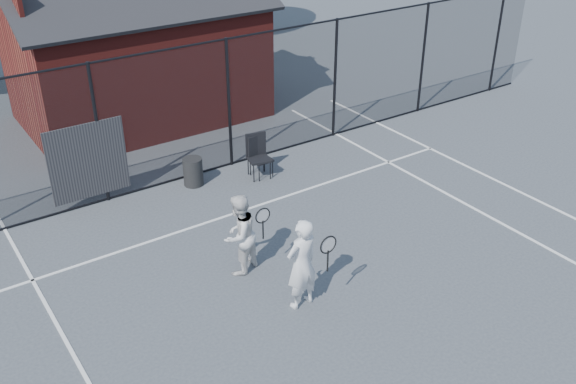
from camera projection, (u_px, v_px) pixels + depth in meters
ground at (327, 287)px, 10.93m from camera, size 80.00×80.00×0.00m
court_lines at (379, 329)px, 9.97m from camera, size 11.02×18.00×0.01m
fence at (176, 119)px, 13.70m from camera, size 22.04×3.00×3.00m
clubhouse at (137, 59)px, 16.92m from camera, size 6.50×4.36×4.19m
player_front at (302, 264)px, 10.13m from camera, size 0.74×0.56×1.61m
player_back at (239, 235)px, 10.99m from camera, size 0.89×0.81×1.49m
chair_left at (259, 157)px, 14.26m from camera, size 0.56×0.58×0.98m
chair_right at (261, 158)px, 14.30m from camera, size 0.44×0.46×0.91m
waste_bin at (193, 172)px, 14.02m from camera, size 0.50×0.50×0.63m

